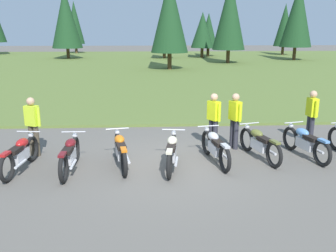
# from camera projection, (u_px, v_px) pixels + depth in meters

# --- Properties ---
(ground_plane) EXTENTS (140.00, 140.00, 0.00)m
(ground_plane) POSITION_uv_depth(u_px,v_px,m) (169.00, 165.00, 9.68)
(ground_plane) COLOR #605B54
(grass_moorland) EXTENTS (80.00, 44.00, 0.10)m
(grass_moorland) POSITION_uv_depth(u_px,v_px,m) (155.00, 66.00, 34.62)
(grass_moorland) COLOR #5B7033
(grass_moorland) RESTS_ON ground
(forest_treeline) EXTENTS (41.28, 28.00, 8.40)m
(forest_treeline) POSITION_uv_depth(u_px,v_px,m) (143.00, 19.00, 39.94)
(forest_treeline) COLOR #47331E
(forest_treeline) RESTS_ON ground
(motorcycle_red) EXTENTS (0.62, 2.10, 0.88)m
(motorcycle_red) POSITION_uv_depth(u_px,v_px,m) (20.00, 154.00, 9.17)
(motorcycle_red) COLOR black
(motorcycle_red) RESTS_ON ground
(motorcycle_maroon) EXTENTS (0.62, 2.10, 0.88)m
(motorcycle_maroon) POSITION_uv_depth(u_px,v_px,m) (70.00, 155.00, 9.14)
(motorcycle_maroon) COLOR black
(motorcycle_maroon) RESTS_ON ground
(motorcycle_orange) EXTENTS (0.70, 2.08, 0.88)m
(motorcycle_orange) POSITION_uv_depth(u_px,v_px,m) (121.00, 150.00, 9.46)
(motorcycle_orange) COLOR black
(motorcycle_orange) RESTS_ON ground
(motorcycle_cream) EXTENTS (0.62, 2.09, 0.88)m
(motorcycle_cream) POSITION_uv_depth(u_px,v_px,m) (172.00, 152.00, 9.35)
(motorcycle_cream) COLOR black
(motorcycle_cream) RESTS_ON ground
(motorcycle_silver) EXTENTS (0.68, 2.09, 0.88)m
(motorcycle_silver) POSITION_uv_depth(u_px,v_px,m) (215.00, 147.00, 9.73)
(motorcycle_silver) COLOR black
(motorcycle_silver) RESTS_ON ground
(motorcycle_olive) EXTENTS (0.78, 2.05, 0.88)m
(motorcycle_olive) POSITION_uv_depth(u_px,v_px,m) (259.00, 143.00, 10.03)
(motorcycle_olive) COLOR black
(motorcycle_olive) RESTS_ON ground
(motorcycle_sky_blue) EXTENTS (0.75, 2.06, 0.88)m
(motorcycle_sky_blue) POSITION_uv_depth(u_px,v_px,m) (305.00, 142.00, 10.13)
(motorcycle_sky_blue) COLOR black
(motorcycle_sky_blue) RESTS_ON ground
(rider_with_back_turned) EXTENTS (0.38, 0.47, 1.67)m
(rider_with_back_turned) POSITION_uv_depth(u_px,v_px,m) (214.00, 118.00, 10.76)
(rider_with_back_turned) COLOR #2D2D38
(rider_with_back_turned) RESTS_ON ground
(rider_in_hivis_vest) EXTENTS (0.35, 0.51, 1.67)m
(rider_in_hivis_vest) POSITION_uv_depth(u_px,v_px,m) (235.00, 118.00, 10.76)
(rider_in_hivis_vest) COLOR #2D2D38
(rider_in_hivis_vest) RESTS_ON ground
(rider_checking_bike) EXTENTS (0.51, 0.35, 1.67)m
(rider_checking_bike) POSITION_uv_depth(u_px,v_px,m) (33.00, 123.00, 10.14)
(rider_checking_bike) COLOR #4C4233
(rider_checking_bike) RESTS_ON ground
(rider_near_row_end) EXTENTS (0.25, 0.55, 1.67)m
(rider_near_row_end) POSITION_uv_depth(u_px,v_px,m) (312.00, 114.00, 11.24)
(rider_near_row_end) COLOR #2D2D38
(rider_near_row_end) RESTS_ON ground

